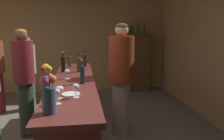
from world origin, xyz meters
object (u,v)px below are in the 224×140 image
(cheese_plate, at_px, (71,94))
(patron_near_entrance, at_px, (24,79))
(flower_arrangement, at_px, (48,91))
(display_bottle_center, at_px, (137,28))
(wine_glass_mid, at_px, (76,87))
(wine_bottle_rose, at_px, (69,60))
(patron_in_grey, at_px, (28,70))
(bartender, at_px, (121,76))
(wine_glass_spare, at_px, (57,93))
(wine_glass_rear, at_px, (67,72))
(display_bottle_left, at_px, (125,28))
(display_bottle_midleft, at_px, (131,29))
(display_cabinet, at_px, (134,61))
(wine_bottle_malbec, at_px, (79,64))
(wine_bottle_chardonnay, at_px, (63,63))
(bar_counter, at_px, (74,113))
(wine_bottle_syrah, at_px, (85,59))
(display_bottle_midright, at_px, (144,28))
(wine_bottle_riesling, at_px, (82,73))
(wine_glass_front, at_px, (59,89))

(cheese_plate, relative_size, patron_near_entrance, 0.12)
(flower_arrangement, xyz_separation_m, display_bottle_center, (1.79, 4.05, 0.56))
(wine_glass_mid, relative_size, display_bottle_center, 0.45)
(wine_bottle_rose, distance_m, wine_glass_mid, 2.00)
(patron_in_grey, height_order, bartender, bartender)
(wine_glass_spare, bearing_deg, wine_glass_rear, 88.60)
(display_bottle_left, xyz_separation_m, patron_near_entrance, (-2.05, -2.41, -0.78))
(patron_in_grey, bearing_deg, display_bottle_midleft, 68.09)
(display_cabinet, height_order, wine_glass_rear, display_cabinet)
(flower_arrangement, height_order, cheese_plate, flower_arrangement)
(wine_glass_mid, relative_size, wine_glass_rear, 1.06)
(cheese_plate, bearing_deg, wine_bottle_malbec, 86.44)
(wine_glass_rear, height_order, wine_glass_spare, wine_glass_spare)
(wine_bottle_chardonnay, relative_size, patron_near_entrance, 0.20)
(display_cabinet, distance_m, display_bottle_center, 0.91)
(wine_glass_mid, distance_m, flower_arrangement, 0.46)
(wine_glass_mid, height_order, display_bottle_center, display_bottle_center)
(wine_bottle_malbec, height_order, display_bottle_midleft, display_bottle_midleft)
(wine_glass_mid, bearing_deg, display_cabinet, 67.67)
(flower_arrangement, bearing_deg, wine_glass_rear, 87.05)
(bar_counter, bearing_deg, cheese_plate, -90.30)
(wine_bottle_rose, height_order, display_bottle_midleft, display_bottle_midleft)
(wine_bottle_malbec, relative_size, display_bottle_center, 0.92)
(wine_bottle_syrah, bearing_deg, wine_bottle_rose, 171.70)
(patron_in_grey, bearing_deg, flower_arrangement, -30.73)
(wine_glass_rear, bearing_deg, patron_in_grey, 119.72)
(display_cabinet, height_order, wine_glass_spare, display_cabinet)
(display_bottle_center, xyz_separation_m, bartender, (-0.91, -2.57, -0.77))
(cheese_plate, xyz_separation_m, display_bottle_midright, (1.82, 3.53, 0.73))
(display_bottle_midright, bearing_deg, display_bottle_midleft, 180.00)
(wine_bottle_malbec, distance_m, flower_arrangement, 1.87)
(flower_arrangement, bearing_deg, wine_bottle_rose, 88.82)
(display_bottle_left, relative_size, display_bottle_midright, 0.98)
(bar_counter, distance_m, patron_near_entrance, 0.96)
(wine_glass_rear, xyz_separation_m, display_bottle_midleft, (1.56, 2.73, 0.62))
(wine_bottle_riesling, distance_m, flower_arrangement, 1.05)
(wine_bottle_chardonnay, height_order, bartender, bartender)
(flower_arrangement, xyz_separation_m, patron_near_entrance, (-0.60, 1.64, -0.23))
(flower_arrangement, distance_m, patron_in_grey, 3.04)
(display_bottle_left, bearing_deg, wine_glass_front, -110.92)
(bar_counter, xyz_separation_m, display_bottle_midleft, (1.47, 2.80, 1.21))
(wine_glass_mid, height_order, patron_in_grey, patron_in_grey)
(flower_arrangement, relative_size, patron_in_grey, 0.27)
(wine_bottle_malbec, height_order, wine_glass_spare, wine_bottle_malbec)
(wine_bottle_rose, xyz_separation_m, display_bottle_midright, (1.93, 1.65, 0.61))
(wine_glass_front, relative_size, wine_glass_spare, 0.90)
(wine_bottle_chardonnay, distance_m, display_bottle_midright, 3.02)
(display_cabinet, xyz_separation_m, bartender, (-0.83, -2.57, 0.14))
(wine_bottle_rose, distance_m, wine_glass_rear, 1.08)
(wine_glass_front, height_order, wine_glass_spare, wine_glass_spare)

